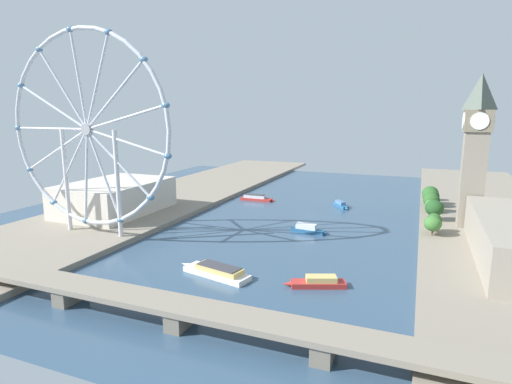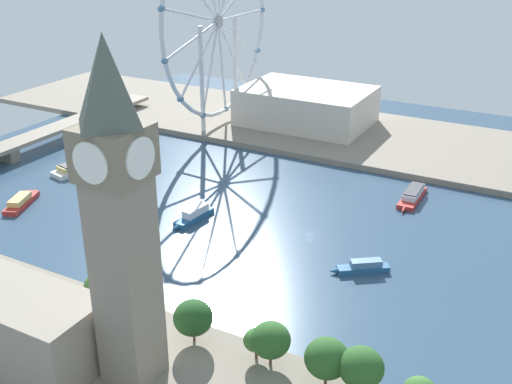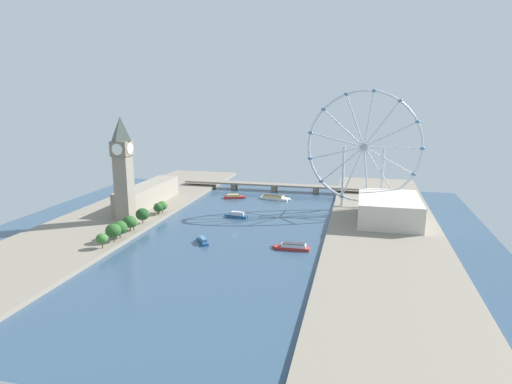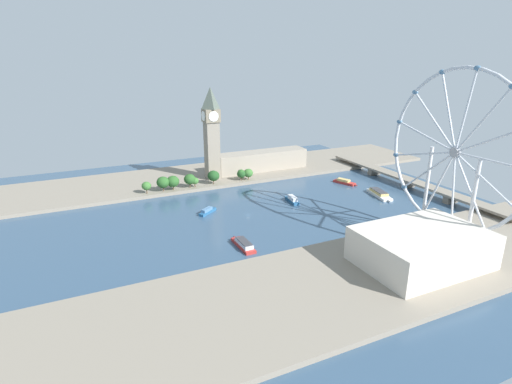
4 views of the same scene
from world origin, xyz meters
name	(u,v)px [view 2 (image 2 of 4)]	position (x,y,z in m)	size (l,w,h in m)	color
ground_plane	(310,234)	(0.00, 0.00, 0.00)	(405.28, 405.28, 0.00)	#334C66
riverbank_right	(398,142)	(117.64, 0.00, 1.50)	(90.00, 520.00, 3.00)	gray
clock_tower	(120,217)	(-99.63, 6.47, 49.31)	(15.69, 15.69, 89.10)	gray
tree_row_embankment	(250,334)	(-79.54, -17.05, 10.71)	(13.26, 108.29, 13.70)	#513823
ferris_wheel	(218,22)	(98.65, 101.44, 60.54)	(108.08, 3.20, 111.69)	silver
riverside_hall	(306,106)	(121.69, 56.65, 13.37)	(51.06, 72.34, 20.74)	beige
river_bridge	(6,148)	(0.00, 168.49, 6.40)	(217.28, 13.58, 8.16)	gray
tour_boat_0	(412,195)	(51.02, -26.52, 2.05)	(29.79, 7.44, 4.87)	#B22D28
tour_boat_1	(22,201)	(-35.02, 120.11, 1.83)	(25.88, 14.10, 4.56)	#B22D28
tour_boat_2	(83,166)	(8.74, 125.56, 2.11)	(37.31, 15.97, 5.00)	white
tour_boat_3	(362,267)	(-17.25, -27.62, 1.84)	(15.10, 19.30, 4.54)	#235684
tour_boat_4	(194,215)	(-11.48, 46.84, 2.21)	(23.73, 7.32, 5.42)	#235684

